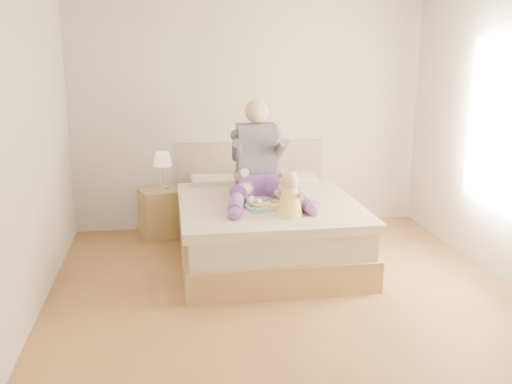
{
  "coord_description": "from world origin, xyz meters",
  "views": [
    {
      "loc": [
        -0.94,
        -4.35,
        2.06
      ],
      "look_at": [
        -0.14,
        0.72,
        0.75
      ],
      "focal_mm": 40.0,
      "sensor_mm": 36.0,
      "label": 1
    }
  ],
  "objects": [
    {
      "name": "tray",
      "position": [
        -0.05,
        0.68,
        0.64
      ],
      "size": [
        0.48,
        0.41,
        0.12
      ],
      "rotation": [
        0.0,
        0.0,
        0.21
      ],
      "color": "silver",
      "rests_on": "bed"
    },
    {
      "name": "adult",
      "position": [
        -0.05,
        1.1,
        0.9
      ],
      "size": [
        0.83,
        1.16,
        0.98
      ],
      "rotation": [
        0.0,
        0.0,
        0.01
      ],
      "color": "#6C3C96",
      "rests_on": "bed"
    },
    {
      "name": "room",
      "position": [
        0.08,
        0.01,
        1.51
      ],
      "size": [
        4.02,
        4.22,
        2.71
      ],
      "color": "brown",
      "rests_on": "ground"
    },
    {
      "name": "bed",
      "position": [
        0.0,
        1.08,
        0.32
      ],
      "size": [
        1.7,
        2.18,
        1.0
      ],
      "color": "olive",
      "rests_on": "ground"
    },
    {
      "name": "lamp",
      "position": [
        -1.0,
        1.85,
        0.84
      ],
      "size": [
        0.2,
        0.2,
        0.41
      ],
      "color": "silver",
      "rests_on": "nightstand"
    },
    {
      "name": "baby",
      "position": [
        0.1,
        0.37,
        0.77
      ],
      "size": [
        0.3,
        0.36,
        0.4
      ],
      "rotation": [
        0.0,
        0.0,
        -0.43
      ],
      "color": "#F2CA4C",
      "rests_on": "bed"
    },
    {
      "name": "nightstand",
      "position": [
        -1.03,
        1.83,
        0.26
      ],
      "size": [
        0.53,
        0.5,
        0.53
      ],
      "rotation": [
        0.0,
        0.0,
        0.3
      ],
      "color": "olive",
      "rests_on": "ground"
    }
  ]
}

